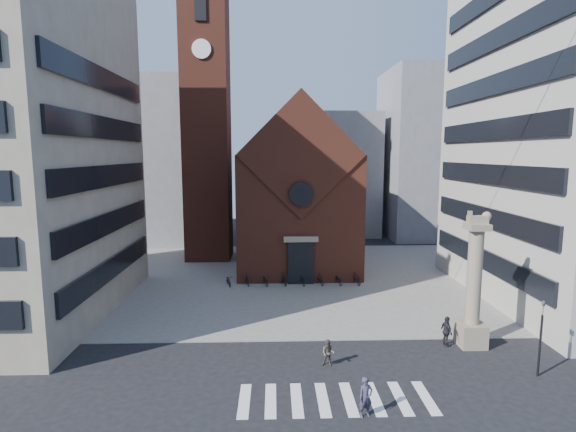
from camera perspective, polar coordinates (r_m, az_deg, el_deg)
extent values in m
plane|color=black|center=(26.85, 3.93, -18.99)|extent=(120.00, 120.00, 0.00)
cube|color=gray|center=(44.56, 1.46, -7.84)|extent=(46.00, 30.00, 0.05)
cube|color=brown|center=(49.25, 1.09, 0.79)|extent=(12.00, 16.00, 12.00)
cube|color=brown|center=(49.27, 1.08, 7.78)|extent=(12.00, 15.40, 12.00)
cube|color=brown|center=(40.93, 1.68, 7.74)|extent=(11.76, 0.50, 11.76)
cylinder|color=black|center=(40.65, 1.70, 2.80)|extent=(2.20, 0.30, 2.20)
cube|color=black|center=(41.98, 1.64, -6.04)|extent=(2.40, 0.30, 4.00)
cube|color=gray|center=(41.43, 1.66, -2.97)|extent=(3.20, 0.40, 0.50)
cube|color=brown|center=(52.42, -10.25, 10.95)|extent=(5.00, 5.00, 30.00)
cylinder|color=white|center=(50.93, -10.94, 20.12)|extent=(2.00, 0.20, 2.00)
cube|color=black|center=(51.93, -11.06, 24.44)|extent=(1.20, 0.20, 2.40)
cube|color=gray|center=(66.17, -17.29, 6.61)|extent=(16.00, 14.00, 22.00)
cube|color=gray|center=(69.40, 5.22, 5.33)|extent=(14.00, 12.00, 18.00)
cube|color=gray|center=(70.22, 18.74, 7.43)|extent=(16.00, 14.00, 24.00)
cube|color=gray|center=(31.71, 22.20, -13.75)|extent=(1.60, 1.60, 1.50)
cylinder|color=gray|center=(30.56, 22.57, -7.18)|extent=(0.90, 0.90, 6.00)
cube|color=gray|center=(29.91, 22.90, -1.25)|extent=(1.30, 1.30, 0.40)
cube|color=gray|center=(29.86, 22.94, -0.49)|extent=(1.20, 0.50, 0.55)
sphere|color=gray|center=(30.06, 23.92, -0.01)|extent=(0.56, 0.56, 0.56)
cube|color=gray|center=(29.60, 22.11, 0.27)|extent=(0.25, 0.15, 0.35)
cylinder|color=black|center=(28.97, 29.35, -14.17)|extent=(0.12, 0.12, 3.50)
imported|color=black|center=(28.26, 29.65, -10.11)|extent=(0.13, 0.16, 0.80)
imported|color=#383246|center=(22.71, 9.84, -21.73)|extent=(0.81, 0.66, 1.91)
imported|color=#4D453E|center=(27.05, 5.11, -16.94)|extent=(0.92, 0.82, 1.58)
imported|color=black|center=(31.04, 19.49, -13.64)|extent=(0.67, 1.21, 1.95)
imported|color=black|center=(42.17, -7.54, -8.11)|extent=(1.11, 1.93, 0.96)
imported|color=black|center=(42.02, -5.22, -8.06)|extent=(0.96, 1.84, 1.06)
imported|color=black|center=(41.97, -2.89, -8.13)|extent=(1.11, 1.93, 0.96)
imported|color=black|center=(41.96, -0.56, -8.05)|extent=(0.96, 1.84, 1.06)
imported|color=black|center=(42.04, 1.77, -8.10)|extent=(1.11, 1.93, 0.96)
imported|color=black|center=(42.16, 4.09, -7.99)|extent=(0.96, 1.84, 1.06)
imported|color=black|center=(42.38, 6.39, -8.01)|extent=(1.11, 1.93, 0.96)
imported|color=black|center=(42.64, 8.66, -7.88)|extent=(0.96, 1.84, 1.06)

